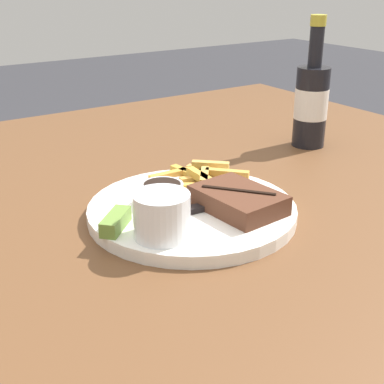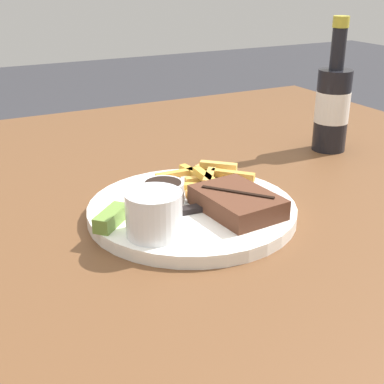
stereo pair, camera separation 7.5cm
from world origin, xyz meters
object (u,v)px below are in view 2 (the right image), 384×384
(dinner_plate, at_px, (192,211))
(beer_bottle, at_px, (332,105))
(knife_utensil, at_px, (220,205))
(pickle_spear, at_px, (111,218))
(fork_utensil, at_px, (186,183))
(coleslaw_cup, at_px, (154,211))
(steak_portion, at_px, (237,202))
(dipping_sauce_cup, at_px, (163,191))

(dinner_plate, distance_m, beer_bottle, 0.42)
(knife_utensil, bearing_deg, pickle_spear, 178.43)
(fork_utensil, bearing_deg, beer_bottle, 122.23)
(coleslaw_cup, relative_size, knife_utensil, 0.43)
(fork_utensil, relative_size, beer_bottle, 0.52)
(steak_portion, distance_m, beer_bottle, 0.39)
(dinner_plate, distance_m, fork_utensil, 0.08)
(dinner_plate, bearing_deg, coleslaw_cup, -55.11)
(knife_utensil, bearing_deg, fork_utensil, 97.73)
(dipping_sauce_cup, height_order, pickle_spear, dipping_sauce_cup)
(coleslaw_cup, relative_size, fork_utensil, 0.55)
(steak_portion, relative_size, dipping_sauce_cup, 2.15)
(steak_portion, height_order, dipping_sauce_cup, same)
(dipping_sauce_cup, bearing_deg, pickle_spear, -69.01)
(dipping_sauce_cup, relative_size, knife_utensil, 0.36)
(pickle_spear, distance_m, beer_bottle, 0.53)
(dinner_plate, xyz_separation_m, beer_bottle, (-0.15, 0.38, 0.08))
(dipping_sauce_cup, height_order, fork_utensil, dipping_sauce_cup)
(dinner_plate, xyz_separation_m, dipping_sauce_cup, (-0.03, -0.03, 0.03))
(coleslaw_cup, bearing_deg, dinner_plate, 124.89)
(dinner_plate, relative_size, knife_utensil, 1.80)
(pickle_spear, distance_m, fork_utensil, 0.17)
(steak_portion, height_order, coleslaw_cup, coleslaw_cup)
(coleslaw_cup, xyz_separation_m, knife_utensil, (-0.03, 0.12, -0.03))
(fork_utensil, xyz_separation_m, beer_bottle, (-0.07, 0.35, 0.07))
(fork_utensil, height_order, knife_utensil, knife_utensil)
(dinner_plate, distance_m, pickle_spear, 0.13)
(steak_portion, bearing_deg, beer_bottle, 120.34)
(dinner_plate, relative_size, coleslaw_cup, 4.15)
(dinner_plate, bearing_deg, steak_portion, 43.89)
(pickle_spear, bearing_deg, fork_utensil, 118.17)
(dinner_plate, bearing_deg, pickle_spear, -86.62)
(beer_bottle, bearing_deg, pickle_spear, -72.86)
(dipping_sauce_cup, distance_m, fork_utensil, 0.08)
(coleslaw_cup, distance_m, pickle_spear, 0.07)
(dipping_sauce_cup, bearing_deg, knife_utensil, 50.88)
(dipping_sauce_cup, relative_size, beer_bottle, 0.24)
(dinner_plate, bearing_deg, fork_utensil, 159.68)
(pickle_spear, xyz_separation_m, beer_bottle, (-0.16, 0.50, 0.06))
(steak_portion, bearing_deg, fork_utensil, -171.35)
(pickle_spear, relative_size, fork_utensil, 0.47)
(pickle_spear, xyz_separation_m, knife_utensil, (0.02, 0.16, -0.01))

